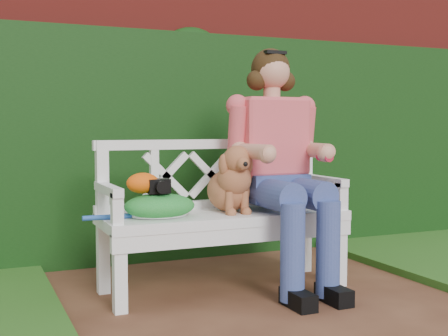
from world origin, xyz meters
name	(u,v)px	position (x,y,z in m)	size (l,w,h in m)	color
ground	(298,321)	(0.00, 0.00, 0.00)	(60.00, 60.00, 0.00)	#492719
brick_wall	(177,114)	(0.00, 1.90, 1.10)	(10.00, 0.30, 2.20)	maroon
ivy_hedge	(187,146)	(0.00, 1.68, 0.85)	(10.00, 0.18, 1.70)	#13370F
garden_bench	(224,251)	(-0.11, 0.71, 0.24)	(1.58, 0.60, 0.48)	white
seated_woman	(275,166)	(0.23, 0.69, 0.76)	(0.64, 0.85, 1.51)	#E12D4C
dog	(230,178)	(-0.07, 0.70, 0.69)	(0.28, 0.38, 0.41)	#B06830
tennis_racket	(154,214)	(-0.56, 0.69, 0.50)	(0.64, 0.27, 0.03)	white
green_bag	(160,205)	(-0.53, 0.67, 0.55)	(0.41, 0.32, 0.14)	#209227
camera_item	(159,186)	(-0.54, 0.66, 0.66)	(0.12, 0.09, 0.08)	black
baseball_glove	(143,183)	(-0.63, 0.68, 0.68)	(0.19, 0.14, 0.12)	#E15009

